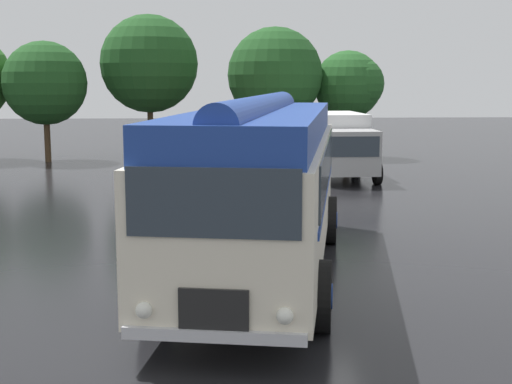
{
  "coord_description": "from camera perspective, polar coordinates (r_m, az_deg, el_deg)",
  "views": [
    {
      "loc": [
        -1.69,
        -13.65,
        3.75
      ],
      "look_at": [
        -0.79,
        1.42,
        1.4
      ],
      "focal_mm": 50.0,
      "sensor_mm": 36.0,
      "label": 1
    }
  ],
  "objects": [
    {
      "name": "vintage_bus",
      "position": [
        13.71,
        0.37,
        1.07
      ],
      "size": [
        4.29,
        10.37,
        3.49
      ],
      "color": "silver",
      "rests_on": "ground"
    },
    {
      "name": "box_van",
      "position": [
        28.26,
        6.63,
        3.95
      ],
      "size": [
        2.41,
        5.8,
        2.5
      ],
      "color": "silver",
      "rests_on": "ground"
    },
    {
      "name": "tree_left_of_centre",
      "position": [
        34.73,
        -16.68,
        8.3
      ],
      "size": [
        3.88,
        3.88,
        5.61
      ],
      "color": "#4C3823",
      "rests_on": "ground"
    },
    {
      "name": "car_near_left",
      "position": [
        27.91,
        -3.76,
        2.86
      ],
      "size": [
        2.11,
        4.28,
        1.66
      ],
      "color": "maroon",
      "rests_on": "ground"
    },
    {
      "name": "car_mid_left",
      "position": [
        28.19,
        1.6,
        2.94
      ],
      "size": [
        2.39,
        4.39,
        1.66
      ],
      "color": "#4C5156",
      "rests_on": "ground"
    },
    {
      "name": "tree_centre",
      "position": [
        35.53,
        -8.36,
        10.11
      ],
      "size": [
        4.75,
        4.75,
        6.97
      ],
      "color": "#4C3823",
      "rests_on": "ground"
    },
    {
      "name": "tree_right_of_centre",
      "position": [
        34.3,
        1.5,
        9.33
      ],
      "size": [
        4.52,
        4.52,
        6.31
      ],
      "color": "#4C3823",
      "rests_on": "ground"
    },
    {
      "name": "tree_far_right",
      "position": [
        35.37,
        7.59,
        8.51
      ],
      "size": [
        3.38,
        3.33,
        5.24
      ],
      "color": "#4C3823",
      "rests_on": "ground"
    },
    {
      "name": "ground_plane",
      "position": [
        14.26,
        3.52,
        -6.42
      ],
      "size": [
        120.0,
        120.0,
        0.0
      ],
      "primitive_type": "plane",
      "color": "black"
    }
  ]
}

